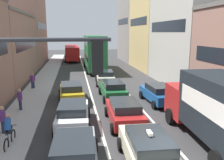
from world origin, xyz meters
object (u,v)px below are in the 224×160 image
object	(u,v)px
bus_mid_queue_primary	(94,51)
pedestrian_far_sidewalk	(33,80)
hatchback_centre_lane_third	(113,89)
sedan_right_lane_behind_truck	(159,93)
coupe_centre_lane_fourth	(105,77)
traffic_light_pole	(21,105)
cyclist_on_sidewalk	(9,131)
taxi_centre_lane_front	(148,149)
sedan_left_lane_third	(71,91)
pedestrian_near_kerb	(20,99)
pedestrian_mid_sidewalk	(3,119)
sedan_left_lane_front	(74,154)
sedan_centre_lane_second	(124,111)
wagon_left_lane_second	(73,114)
bus_far_queue_secondary	(72,52)
removalist_box_truck	(217,107)

from	to	relation	value
bus_mid_queue_primary	pedestrian_far_sidewalk	world-z (taller)	bus_mid_queue_primary
hatchback_centre_lane_third	sedan_right_lane_behind_truck	xyz separation A→B (m)	(3.39, -1.90, 0.00)
coupe_centre_lane_fourth	bus_mid_queue_primary	distance (m)	9.68
traffic_light_pole	cyclist_on_sidewalk	xyz separation A→B (m)	(-1.93, 5.49, -2.97)
taxi_centre_lane_front	hatchback_centre_lane_third	distance (m)	10.55
sedan_left_lane_third	pedestrian_near_kerb	world-z (taller)	pedestrian_near_kerb
pedestrian_near_kerb	pedestrian_mid_sidewalk	distance (m)	3.95
sedan_left_lane_front	hatchback_centre_lane_third	xyz separation A→B (m)	(3.31, 10.43, 0.00)
coupe_centre_lane_fourth	traffic_light_pole	bearing A→B (deg)	170.27
sedan_centre_lane_second	bus_mid_queue_primary	distance (m)	21.10
sedan_centre_lane_second	cyclist_on_sidewalk	size ratio (longest dim) A/B	2.51
wagon_left_lane_second	sedan_centre_lane_second	bearing A→B (deg)	-88.68
taxi_centre_lane_front	bus_far_queue_secondary	size ratio (longest dim) A/B	0.41
sedan_left_lane_third	pedestrian_mid_sidewalk	distance (m)	7.10
sedan_right_lane_behind_truck	removalist_box_truck	bearing A→B (deg)	179.45
cyclist_on_sidewalk	pedestrian_far_sidewalk	distance (m)	12.18
pedestrian_near_kerb	bus_far_queue_secondary	bearing A→B (deg)	54.39
sedan_centre_lane_second	bus_mid_queue_primary	world-z (taller)	bus_mid_queue_primary
sedan_left_lane_third	taxi_centre_lane_front	bearing A→B (deg)	-165.93
sedan_left_lane_front	pedestrian_far_sidewalk	size ratio (longest dim) A/B	2.63
removalist_box_truck	coupe_centre_lane_fourth	distance (m)	15.44
sedan_right_lane_behind_truck	cyclist_on_sidewalk	bearing A→B (deg)	118.57
sedan_left_lane_front	cyclist_on_sidewalk	distance (m)	4.08
sedan_left_lane_third	pedestrian_mid_sidewalk	xyz separation A→B (m)	(-3.65, -6.09, 0.15)
sedan_right_lane_behind_truck	pedestrian_far_sidewalk	distance (m)	12.36
wagon_left_lane_second	removalist_box_truck	bearing A→B (deg)	-113.90
removalist_box_truck	pedestrian_far_sidewalk	bearing A→B (deg)	41.55
coupe_centre_lane_fourth	pedestrian_far_sidewalk	xyz separation A→B (m)	(-7.39, -1.46, 0.15)
removalist_box_truck	pedestrian_far_sidewalk	xyz separation A→B (m)	(-10.91, 13.53, -1.03)
sedan_left_lane_third	pedestrian_mid_sidewalk	size ratio (longest dim) A/B	2.65
sedan_left_lane_front	bus_mid_queue_primary	world-z (taller)	bus_mid_queue_primary
removalist_box_truck	pedestrian_near_kerb	world-z (taller)	removalist_box_truck
sedan_left_lane_third	coupe_centre_lane_fourth	size ratio (longest dim) A/B	1.00
sedan_right_lane_behind_truck	sedan_centre_lane_second	bearing A→B (deg)	134.15
sedan_left_lane_front	pedestrian_near_kerb	distance (m)	8.95
pedestrian_far_sidewalk	pedestrian_near_kerb	bearing A→B (deg)	-26.25
removalist_box_truck	taxi_centre_lane_front	world-z (taller)	removalist_box_truck
pedestrian_mid_sidewalk	pedestrian_far_sidewalk	size ratio (longest dim) A/B	1.00
taxi_centre_lane_front	pedestrian_mid_sidewalk	world-z (taller)	same
pedestrian_far_sidewalk	wagon_left_lane_second	bearing A→B (deg)	-6.56
traffic_light_pole	pedestrian_near_kerb	size ratio (longest dim) A/B	3.31
bus_mid_queue_primary	sedan_left_lane_front	bearing A→B (deg)	173.09
removalist_box_truck	sedan_left_lane_front	xyz separation A→B (m)	(-6.94, -1.24, -1.18)
wagon_left_lane_second	cyclist_on_sidewalk	size ratio (longest dim) A/B	2.53
removalist_box_truck	wagon_left_lane_second	size ratio (longest dim) A/B	1.78
sedan_left_lane_front	bus_far_queue_secondary	xyz separation A→B (m)	(-0.30, 38.43, 0.96)
wagon_left_lane_second	pedestrian_near_kerb	distance (m)	5.01
pedestrian_near_kerb	coupe_centre_lane_fourth	bearing A→B (deg)	19.36
sedan_right_lane_behind_truck	pedestrian_near_kerb	distance (m)	10.47
traffic_light_pole	taxi_centre_lane_front	size ratio (longest dim) A/B	1.26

